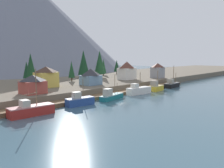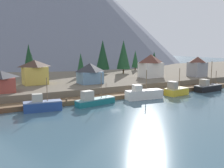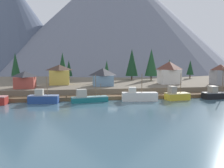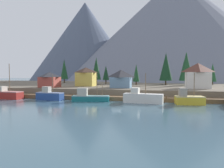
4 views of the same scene
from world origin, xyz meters
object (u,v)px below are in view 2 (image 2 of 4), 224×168
conifer_centre (32,63)px  conifer_far_left (123,54)px  conifer_near_left (103,55)px  conifer_mid_left (135,59)px  fishing_boat_white (143,94)px  conifer_near_right (29,59)px  fishing_boat_blue (42,105)px  house_blue (90,73)px  house_grey (197,66)px  fishing_boat_black (207,87)px  house_red (1,81)px  fishing_boat_teal (94,100)px  house_yellow (35,72)px  fishing_boat_yellow (176,90)px  conifer_back_left (154,59)px  house_white (151,66)px  conifer_mid_right (81,63)px

conifer_centre → conifer_far_left: bearing=-10.8°
conifer_near_left → conifer_mid_left: bearing=17.1°
fishing_boat_white → conifer_far_left: (13.49, 31.42, 8.27)m
conifer_near_left → conifer_near_right: bearing=-171.7°
fishing_boat_blue → house_blue: house_blue is taller
house_grey → fishing_boat_black: bearing=-125.0°
house_red → house_blue: (22.62, 2.80, 0.35)m
fishing_boat_teal → house_yellow: bearing=101.9°
conifer_near_left → fishing_boat_black: bearing=-65.4°
conifer_mid_left → house_grey: bearing=-78.8°
house_blue → fishing_boat_white: bearing=-61.8°
fishing_boat_yellow → conifer_back_left: (23.24, 38.86, 5.92)m
fishing_boat_yellow → house_blue: 23.29m
fishing_boat_teal → house_grey: 45.03m
conifer_near_right → house_blue: bearing=-51.5°
fishing_boat_blue → conifer_back_left: 69.50m
fishing_boat_blue → conifer_near_right: (3.64, 30.11, 7.63)m
fishing_boat_teal → house_grey: bearing=5.1°
fishing_boat_teal → house_white: bearing=21.4°
fishing_boat_blue → conifer_mid_left: (48.59, 39.62, 6.05)m
house_red → conifer_far_left: conifer_far_left is taller
fishing_boat_blue → fishing_boat_white: (24.12, -0.27, 0.06)m
fishing_boat_white → conifer_back_left: (33.45, 38.74, 5.89)m
fishing_boat_teal → house_red: house_red is taller
house_red → conifer_near_right: bearing=62.7°
house_grey → conifer_near_right: conifer_near_right is taller
house_yellow → conifer_near_left: conifer_near_left is taller
fishing_boat_teal → conifer_far_left: conifer_far_left is taller
house_yellow → conifer_mid_right: conifer_mid_right is taller
conifer_centre → conifer_far_left: size_ratio=0.63×
conifer_far_left → fishing_boat_yellow: bearing=-95.9°
conifer_mid_left → fishing_boat_blue: bearing=-140.8°
house_red → conifer_back_left: 69.35m
house_white → conifer_mid_left: size_ratio=0.90×
conifer_mid_left → conifer_mid_right: conifer_mid_left is taller
house_blue → conifer_mid_right: 14.94m
fishing_boat_teal → conifer_mid_left: 55.26m
fishing_boat_white → conifer_near_right: size_ratio=0.87×
house_yellow → conifer_near_right: (0.63, 10.45, 3.01)m
house_white → house_grey: house_white is taller
conifer_near_left → conifer_centre: conifer_near_left is taller
conifer_near_left → conifer_centre: size_ratio=1.58×
house_grey → conifer_back_left: 27.57m
fishing_boat_teal → fishing_boat_black: fishing_boat_black is taller
fishing_boat_black → conifer_near_right: 52.89m
conifer_centre → house_red: bearing=-114.6°
conifer_near_left → fishing_boat_teal: bearing=-119.6°
fishing_boat_blue → conifer_far_left: conifer_far_left is taller
fishing_boat_yellow → conifer_mid_left: bearing=64.2°
fishing_boat_teal → house_blue: (5.52, 14.34, 4.25)m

